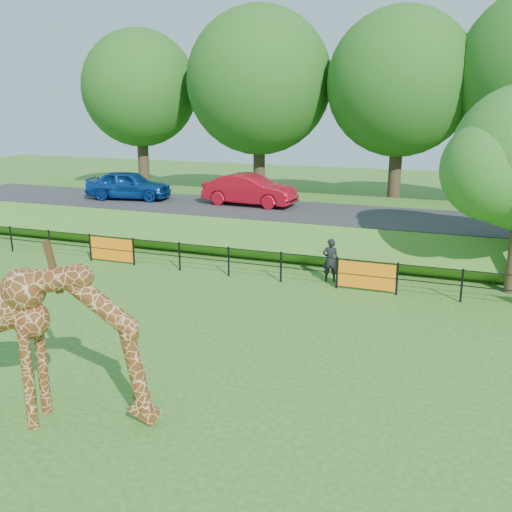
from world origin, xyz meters
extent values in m
plane|color=#2E6318|center=(0.00, 0.00, 0.00)|extent=(90.00, 90.00, 0.00)
cube|color=#2E6318|center=(0.00, 15.50, 0.65)|extent=(40.00, 9.00, 1.30)
cube|color=#2F2F31|center=(0.00, 14.00, 1.36)|extent=(40.00, 5.00, 0.12)
imported|color=#1443A2|center=(-10.05, 14.12, 2.14)|extent=(4.43, 2.39, 1.43)
imported|color=red|center=(-3.75, 14.63, 2.15)|extent=(4.52, 1.85, 1.46)
imported|color=black|center=(1.60, 8.70, 0.78)|extent=(0.64, 0.50, 1.55)
sphere|color=#1B5718|center=(6.58, 8.91, 4.12)|extent=(3.22, 3.22, 3.22)
cylinder|color=#332517|center=(-14.00, 22.00, 2.50)|extent=(0.70, 0.70, 5.00)
sphere|color=#184913|center=(-14.00, 22.00, 6.98)|extent=(7.20, 7.20, 7.20)
cylinder|color=#332517|center=(-6.00, 22.00, 2.50)|extent=(0.70, 0.70, 5.00)
sphere|color=#184913|center=(-6.00, 22.00, 7.31)|extent=(8.40, 8.40, 8.40)
cylinder|color=#332517|center=(2.00, 22.00, 2.50)|extent=(0.70, 0.70, 5.00)
sphere|color=#184913|center=(2.00, 22.00, 7.14)|extent=(7.80, 7.80, 7.80)
camera|label=1|loc=(5.94, -10.28, 6.13)|focal=40.00mm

